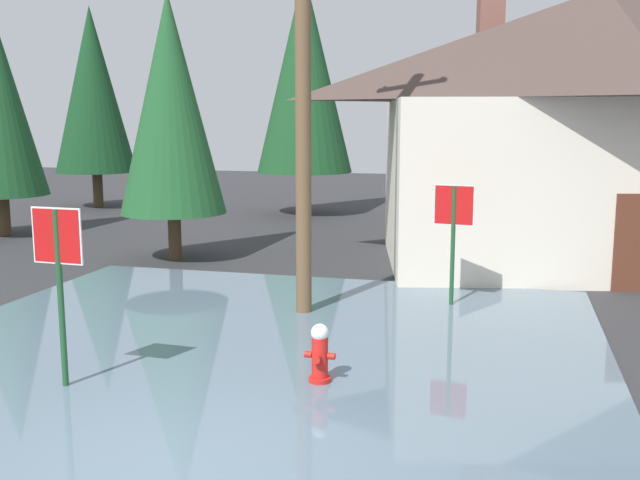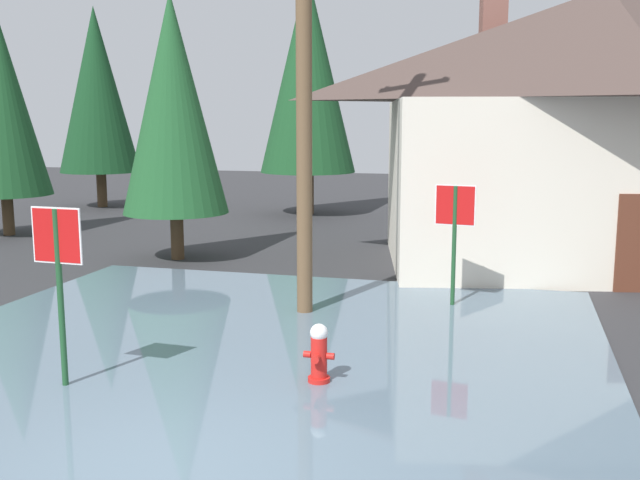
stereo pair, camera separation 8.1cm
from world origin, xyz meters
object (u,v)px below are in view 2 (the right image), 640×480
object	(u,v)px
fire_hydrant	(319,355)
pine_tree_tall_left	(173,105)
stop_sign_far	(455,220)
stop_sign_near	(58,260)
pine_tree_mid_left	(308,73)
house	(601,124)
pine_tree_short_left	(0,101)
utility_pole	(304,26)
pine_tree_far_center	(97,90)

from	to	relation	value
fire_hydrant	pine_tree_tall_left	xyz separation A→B (m)	(-5.68, 7.54, 3.41)
stop_sign_far	stop_sign_near	bearing A→B (deg)	-129.42
stop_sign_near	fire_hydrant	world-z (taller)	stop_sign_near
pine_tree_tall_left	pine_tree_mid_left	xyz separation A→B (m)	(0.79, 9.19, 1.25)
house	fire_hydrant	bearing A→B (deg)	-114.30
stop_sign_near	pine_tree_tall_left	distance (m)	9.12
pine_tree_tall_left	pine_tree_mid_left	bearing A→B (deg)	85.10
pine_tree_short_left	pine_tree_mid_left	bearing A→B (deg)	43.36
pine_tree_tall_left	fire_hydrant	bearing A→B (deg)	-53.01
fire_hydrant	stop_sign_far	xyz separation A→B (m)	(1.37, 4.57, 1.23)
utility_pole	house	bearing A→B (deg)	48.30
stop_sign_near	pine_tree_mid_left	size ratio (longest dim) A/B	0.28
pine_tree_tall_left	pine_tree_mid_left	size ratio (longest dim) A/B	0.75
utility_pole	pine_tree_mid_left	bearing A→B (deg)	105.58
pine_tree_tall_left	pine_tree_short_left	bearing A→B (deg)	161.66
stop_sign_near	pine_tree_far_center	xyz separation A→B (m)	(-10.24, 17.77, 2.85)
utility_pole	pine_tree_mid_left	world-z (taller)	utility_pole
stop_sign_far	house	distance (m)	6.02
utility_pole	pine_tree_short_left	xyz separation A→B (m)	(-11.13, 6.35, -1.06)
stop_sign_far	pine_tree_short_left	xyz separation A→B (m)	(-13.67, 5.17, 2.34)
pine_tree_mid_left	pine_tree_far_center	xyz separation A→B (m)	(-8.53, 0.07, -0.51)
fire_hydrant	pine_tree_short_left	bearing A→B (deg)	141.64
stop_sign_near	pine_tree_tall_left	bearing A→B (deg)	106.38
utility_pole	pine_tree_short_left	bearing A→B (deg)	150.31
pine_tree_tall_left	house	bearing A→B (deg)	11.30
pine_tree_tall_left	pine_tree_short_left	world-z (taller)	pine_tree_short_left
stop_sign_near	pine_tree_mid_left	distance (m)	18.10
stop_sign_near	pine_tree_mid_left	world-z (taller)	pine_tree_mid_left
pine_tree_mid_left	pine_tree_short_left	world-z (taller)	pine_tree_mid_left
house	pine_tree_short_left	distance (m)	16.62
stop_sign_far	pine_tree_short_left	distance (m)	14.80
house	pine_tree_far_center	bearing A→B (deg)	157.72
stop_sign_near	pine_tree_far_center	world-z (taller)	pine_tree_far_center
pine_tree_short_left	pine_tree_far_center	size ratio (longest dim) A/B	0.87
pine_tree_tall_left	pine_tree_far_center	size ratio (longest dim) A/B	0.84
fire_hydrant	pine_tree_mid_left	distance (m)	18.05
stop_sign_near	fire_hydrant	size ratio (longest dim) A/B	2.88
fire_hydrant	stop_sign_far	bearing A→B (deg)	73.33
pine_tree_tall_left	pine_tree_short_left	size ratio (longest dim) A/B	0.96
pine_tree_short_left	pine_tree_far_center	world-z (taller)	pine_tree_far_center
stop_sign_near	pine_tree_short_left	bearing A→B (deg)	130.44
pine_tree_mid_left	pine_tree_short_left	bearing A→B (deg)	-136.64
fire_hydrant	house	xyz separation A→B (m)	(4.31, 9.54, 2.94)
fire_hydrant	pine_tree_far_center	bearing A→B (deg)	128.62
stop_sign_near	utility_pole	size ratio (longest dim) A/B	0.25
house	pine_tree_tall_left	size ratio (longest dim) A/B	1.78
pine_tree_far_center	pine_tree_mid_left	bearing A→B (deg)	-0.46
fire_hydrant	utility_pole	bearing A→B (deg)	109.05
fire_hydrant	house	size ratio (longest dim) A/B	0.07
house	pine_tree_tall_left	bearing A→B (deg)	-168.70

